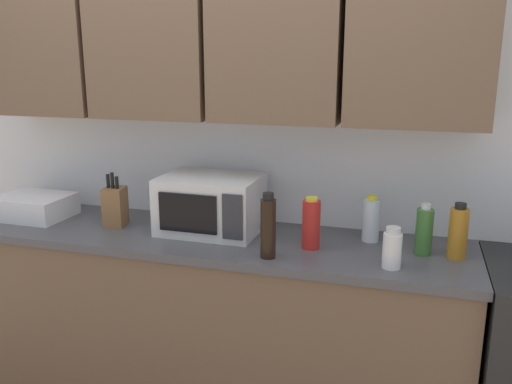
# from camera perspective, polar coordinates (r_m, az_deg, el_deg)

# --- Properties ---
(wall_back_with_cabinets) EXTENTS (3.40, 0.38, 2.60)m
(wall_back_with_cabinets) POSITION_cam_1_polar(r_m,az_deg,el_deg) (2.72, -3.70, 10.66)
(wall_back_with_cabinets) COLOR white
(wall_back_with_cabinets) RESTS_ON ground_plane
(counter_run) EXTENTS (2.53, 0.63, 0.90)m
(counter_run) POSITION_cam_1_polar(r_m,az_deg,el_deg) (2.81, -5.04, -13.24)
(counter_run) COLOR brown
(counter_run) RESTS_ON ground_plane
(microwave) EXTENTS (0.48, 0.37, 0.28)m
(microwave) POSITION_cam_1_polar(r_m,az_deg,el_deg) (2.64, -4.77, -1.30)
(microwave) COLOR silver
(microwave) RESTS_ON counter_run
(dish_rack) EXTENTS (0.38, 0.30, 0.12)m
(dish_rack) POSITION_cam_1_polar(r_m,az_deg,el_deg) (3.13, -22.69, -1.43)
(dish_rack) COLOR silver
(dish_rack) RESTS_ON counter_run
(knife_block) EXTENTS (0.12, 0.14, 0.28)m
(knife_block) POSITION_cam_1_polar(r_m,az_deg,el_deg) (2.83, -14.85, -1.45)
(knife_block) COLOR brown
(knife_block) RESTS_ON counter_run
(bottle_amber_vinegar) EXTENTS (0.08, 0.08, 0.25)m
(bottle_amber_vinegar) POSITION_cam_1_polar(r_m,az_deg,el_deg) (2.44, 20.83, -4.08)
(bottle_amber_vinegar) COLOR #AD701E
(bottle_amber_vinegar) RESTS_ON counter_run
(bottle_white_jar) EXTENTS (0.08, 0.08, 0.18)m
(bottle_white_jar) POSITION_cam_1_polar(r_m,az_deg,el_deg) (2.26, 14.37, -5.91)
(bottle_white_jar) COLOR white
(bottle_white_jar) RESTS_ON counter_run
(bottle_clear_tall) EXTENTS (0.08, 0.08, 0.22)m
(bottle_clear_tall) POSITION_cam_1_polar(r_m,az_deg,el_deg) (2.56, 12.21, -2.91)
(bottle_clear_tall) COLOR silver
(bottle_clear_tall) RESTS_ON counter_run
(bottle_red_sauce) EXTENTS (0.08, 0.08, 0.24)m
(bottle_red_sauce) POSITION_cam_1_polar(r_m,az_deg,el_deg) (2.42, 5.93, -3.41)
(bottle_red_sauce) COLOR red
(bottle_red_sauce) RESTS_ON counter_run
(bottle_soy_dark) EXTENTS (0.07, 0.07, 0.29)m
(bottle_soy_dark) POSITION_cam_1_polar(r_m,az_deg,el_deg) (2.29, 1.30, -3.78)
(bottle_soy_dark) COLOR black
(bottle_soy_dark) RESTS_ON counter_run
(bottle_green_oil) EXTENTS (0.07, 0.07, 0.23)m
(bottle_green_oil) POSITION_cam_1_polar(r_m,az_deg,el_deg) (2.45, 17.56, -3.98)
(bottle_green_oil) COLOR #386B2D
(bottle_green_oil) RESTS_ON counter_run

